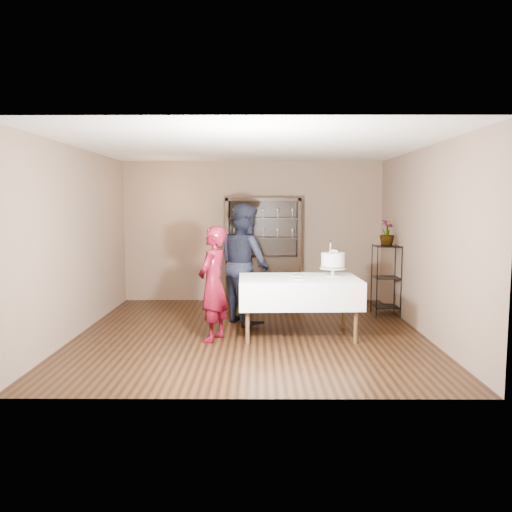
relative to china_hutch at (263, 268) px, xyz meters
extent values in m
plane|color=black|center=(-0.20, -2.25, -0.66)|extent=(5.00, 5.00, 0.00)
plane|color=white|center=(-0.20, -2.25, 2.04)|extent=(5.00, 5.00, 0.00)
cube|color=#765E4B|center=(-0.20, 0.25, 0.69)|extent=(5.00, 0.02, 2.70)
cube|color=#765E4B|center=(-2.70, -2.25, 0.69)|extent=(0.02, 5.00, 2.70)
cube|color=#765E4B|center=(2.30, -2.25, 0.69)|extent=(0.02, 5.00, 2.70)
cube|color=black|center=(0.00, -0.01, -0.21)|extent=(1.40, 0.48, 0.90)
cube|color=black|center=(0.00, 0.21, 0.79)|extent=(1.40, 0.03, 1.10)
cube|color=black|center=(0.00, -0.01, 1.31)|extent=(1.40, 0.48, 0.06)
cube|color=black|center=(0.00, -0.01, 0.59)|extent=(1.28, 0.42, 0.02)
cube|color=black|center=(0.00, -0.01, 0.96)|extent=(1.28, 0.42, 0.02)
cylinder|color=black|center=(1.88, -1.25, -0.06)|extent=(0.02, 0.02, 1.20)
cylinder|color=black|center=(2.28, -1.25, -0.06)|extent=(0.02, 0.02, 1.20)
cylinder|color=black|center=(1.88, -0.85, -0.06)|extent=(0.02, 0.02, 1.20)
cylinder|color=black|center=(2.28, -0.85, -0.06)|extent=(0.02, 0.02, 1.20)
cube|color=black|center=(2.08, -1.05, -0.51)|extent=(0.40, 0.40, 0.02)
cube|color=black|center=(2.08, -1.05, -0.01)|extent=(0.40, 0.40, 0.01)
cube|color=black|center=(2.08, -1.05, 0.52)|extent=(0.40, 0.40, 0.02)
cube|color=white|center=(0.49, -2.41, -0.01)|extent=(1.72, 1.09, 0.39)
cylinder|color=#47311A|center=(-0.23, -2.84, -0.26)|extent=(0.06, 0.06, 0.80)
cylinder|color=#47311A|center=(1.23, -2.80, -0.26)|extent=(0.06, 0.06, 0.80)
cylinder|color=#47311A|center=(-0.26, -2.03, -0.26)|extent=(0.06, 0.06, 0.80)
cylinder|color=#47311A|center=(1.21, -1.98, -0.26)|extent=(0.06, 0.06, 0.80)
imported|color=#390510|center=(-0.71, -2.64, 0.13)|extent=(0.56, 0.68, 1.59)
imported|color=black|center=(-0.31, -1.58, 0.28)|extent=(1.09, 1.16, 1.90)
cylinder|color=silver|center=(1.00, -2.24, 0.19)|extent=(0.21, 0.21, 0.01)
cylinder|color=silver|center=(1.00, -2.24, 0.24)|extent=(0.05, 0.05, 0.11)
cylinder|color=silver|center=(1.00, -2.24, 0.30)|extent=(0.38, 0.38, 0.02)
cylinder|color=#436731|center=(1.00, -2.24, 0.32)|extent=(0.37, 0.37, 0.02)
cylinder|color=white|center=(1.00, -2.24, 0.41)|extent=(0.45, 0.45, 0.21)
sphere|color=#6085CF|center=(1.03, -2.24, 0.53)|extent=(0.03, 0.03, 0.03)
cube|color=silver|center=(0.95, -2.26, 0.59)|extent=(0.02, 0.02, 0.15)
cube|color=black|center=(0.95, -2.26, 0.68)|extent=(0.03, 0.02, 0.05)
cylinder|color=silver|center=(0.49, -2.59, 0.19)|extent=(0.23, 0.23, 0.01)
cylinder|color=silver|center=(0.47, -2.28, 0.19)|extent=(0.20, 0.20, 0.01)
imported|color=#436731|center=(2.09, -1.01, 0.74)|extent=(0.34, 0.34, 0.43)
camera|label=1|loc=(-0.09, -9.43, 1.23)|focal=35.00mm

